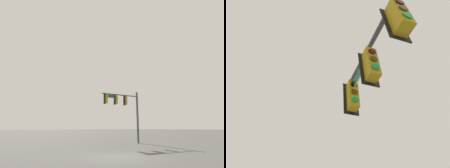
{
  "view_description": "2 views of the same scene",
  "coord_description": "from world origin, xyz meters",
  "views": [
    {
      "loc": [
        7.63,
        10.24,
        1.93
      ],
      "look_at": [
        -4.06,
        -6.79,
        7.14
      ],
      "focal_mm": 28.0,
      "sensor_mm": 36.0,
      "label": 1
    },
    {
      "loc": [
        -7.97,
        -5.73,
        1.71
      ],
      "look_at": [
        -4.86,
        -7.15,
        4.92
      ],
      "focal_mm": 28.0,
      "sensor_mm": 36.0,
      "label": 2
    }
  ],
  "objects": [
    {
      "name": "signal_pole_near",
      "position": [
        -6.92,
        -7.71,
        4.62
      ],
      "size": [
        5.35,
        1.01,
        6.74
      ],
      "color": "#47474C",
      "rests_on": "ground_plane"
    }
  ]
}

